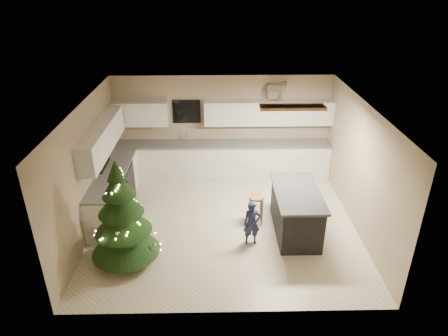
{
  "coord_description": "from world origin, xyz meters",
  "views": [
    {
      "loc": [
        -0.15,
        -7.17,
        4.87
      ],
      "look_at": [
        0.0,
        0.35,
        1.15
      ],
      "focal_mm": 32.0,
      "sensor_mm": 36.0,
      "label": 1
    }
  ],
  "objects": [
    {
      "name": "rocking_horse",
      "position": [
        1.27,
        2.33,
        2.28
      ],
      "size": [
        0.65,
        0.4,
        0.53
      ],
      "rotation": [
        0.0,
        0.0,
        1.36
      ],
      "color": "brown",
      "rests_on": "cabinetry"
    },
    {
      "name": "ground_plane",
      "position": [
        0.0,
        0.0,
        0.0
      ],
      "size": [
        5.5,
        5.5,
        0.0
      ],
      "primitive_type": "plane",
      "color": "beige"
    },
    {
      "name": "cabinetry",
      "position": [
        -0.91,
        1.65,
        0.76
      ],
      "size": [
        5.5,
        3.2,
        2.0
      ],
      "color": "white",
      "rests_on": "ground_plane"
    },
    {
      "name": "room_shell",
      "position": [
        0.02,
        0.0,
        1.75
      ],
      "size": [
        5.52,
        5.02,
        2.61
      ],
      "color": "tan",
      "rests_on": "ground_plane"
    },
    {
      "name": "toddler",
      "position": [
        0.52,
        -0.7,
        0.46
      ],
      "size": [
        0.35,
        0.25,
        0.92
      ],
      "primitive_type": "imported",
      "rotation": [
        0.0,
        0.0,
        0.09
      ],
      "color": "#14233F",
      "rests_on": "ground_plane"
    },
    {
      "name": "island",
      "position": [
        1.45,
        -0.32,
        0.48
      ],
      "size": [
        0.9,
        1.7,
        0.95
      ],
      "color": "black",
      "rests_on": "ground_plane"
    },
    {
      "name": "bar_stool",
      "position": [
        0.67,
        0.02,
        0.48
      ],
      "size": [
        0.34,
        0.34,
        0.64
      ],
      "rotation": [
        0.0,
        0.0,
        0.39
      ],
      "color": "brown",
      "rests_on": "ground_plane"
    },
    {
      "name": "christmas_tree",
      "position": [
        -1.85,
        -1.16,
        0.85
      ],
      "size": [
        1.29,
        1.25,
        2.06
      ],
      "rotation": [
        0.0,
        0.0,
        -0.22
      ],
      "color": "#3F2816",
      "rests_on": "ground_plane"
    }
  ]
}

